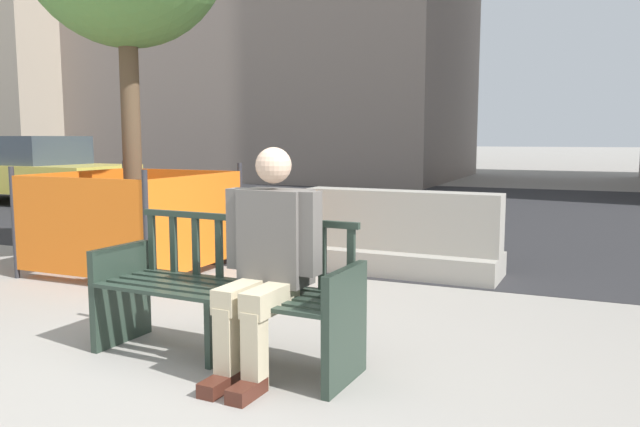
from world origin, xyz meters
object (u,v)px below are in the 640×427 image
object	(u,v)px
jersey_barrier_centre	(401,240)
car_taxi_near	(32,170)
seated_person	(267,256)
construction_fence	(134,217)
street_bench	(225,297)

from	to	relation	value
jersey_barrier_centre	car_taxi_near	size ratio (longest dim) A/B	0.46
seated_person	construction_fence	world-z (taller)	seated_person
car_taxi_near	street_bench	bearing A→B (deg)	-36.30
jersey_barrier_centre	seated_person	bearing A→B (deg)	-89.02
car_taxi_near	construction_fence	bearing A→B (deg)	-34.90
street_bench	construction_fence	size ratio (longest dim) A/B	1.04
street_bench	car_taxi_near	distance (m)	10.94
seated_person	street_bench	bearing A→B (deg)	167.67
street_bench	construction_fence	distance (m)	3.01
street_bench	jersey_barrier_centre	world-z (taller)	street_bench
seated_person	car_taxi_near	bearing A→B (deg)	144.41
street_bench	construction_fence	world-z (taller)	construction_fence
construction_fence	seated_person	bearing A→B (deg)	-37.22
seated_person	construction_fence	bearing A→B (deg)	142.78
street_bench	jersey_barrier_centre	xyz separation A→B (m)	(0.29, 2.87, -0.06)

